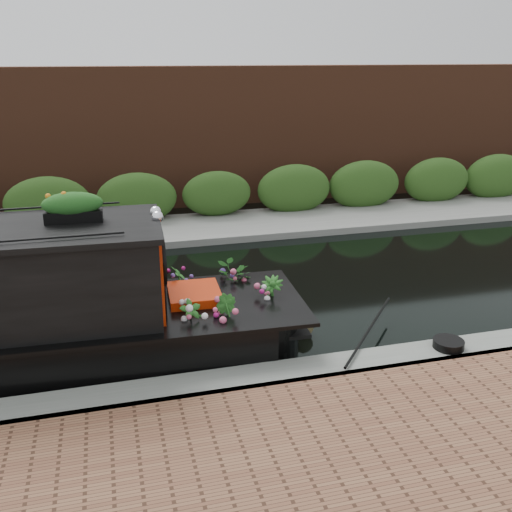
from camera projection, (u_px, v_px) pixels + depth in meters
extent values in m
plane|color=black|center=(154.00, 303.00, 10.49)|extent=(80.00, 80.00, 0.00)
cube|color=gray|center=(177.00, 403.00, 7.48)|extent=(40.00, 0.60, 0.50)
cube|color=gray|center=(138.00, 236.00, 14.31)|extent=(40.00, 2.40, 0.34)
cube|color=#294C19|center=(136.00, 226.00, 15.13)|extent=(40.00, 1.10, 2.80)
cube|color=#572E1D|center=(131.00, 207.00, 17.04)|extent=(40.00, 1.00, 8.00)
cube|color=red|center=(159.00, 264.00, 8.41)|extent=(0.13, 1.71, 1.32)
cube|color=black|center=(63.00, 291.00, 7.28)|extent=(0.88, 0.07, 0.54)
cube|color=red|center=(195.00, 304.00, 8.77)|extent=(0.82, 0.91, 0.49)
sphere|color=white|center=(157.00, 217.00, 8.03)|extent=(0.18, 0.18, 0.18)
sphere|color=white|center=(156.00, 212.00, 8.28)|extent=(0.18, 0.18, 0.18)
cube|color=black|center=(74.00, 216.00, 7.87)|extent=(0.78, 0.25, 0.16)
ellipsoid|color=orange|center=(72.00, 202.00, 7.80)|extent=(0.85, 0.25, 0.23)
imported|color=#235C1F|center=(191.00, 321.00, 8.08)|extent=(0.38, 0.32, 0.62)
imported|color=#235C1F|center=(226.00, 317.00, 8.17)|extent=(0.43, 0.45, 0.64)
imported|color=#235C1F|center=(236.00, 280.00, 9.52)|extent=(0.69, 0.64, 0.64)
imported|color=#235C1F|center=(271.00, 297.00, 8.83)|extent=(0.50, 0.50, 0.65)
imported|color=#235C1F|center=(179.00, 285.00, 9.32)|extent=(0.26, 0.36, 0.65)
cylinder|color=brown|center=(300.00, 323.00, 9.37)|extent=(0.30, 0.41, 0.30)
cylinder|color=black|center=(448.00, 344.00, 8.36)|extent=(0.45, 0.45, 0.12)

